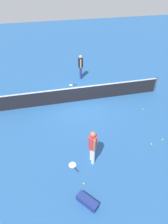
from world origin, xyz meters
name	(u,v)px	position (x,y,z in m)	size (l,w,h in m)	color
ground_plane	(78,101)	(0.00, 0.00, 0.00)	(40.00, 40.00, 0.00)	#265693
court_net	(78,94)	(0.00, 0.00, 0.50)	(10.09, 0.09, 1.07)	#4C4C51
player_near_side	(93,145)	(-0.31, -4.48, 1.01)	(0.35, 0.52, 1.70)	white
player_far_side	(81,65)	(0.75, 2.83, 1.01)	(0.38, 0.53, 1.70)	navy
tennis_racket_near_player	(73,165)	(-1.16, -4.54, 0.01)	(0.42, 0.60, 0.03)	white
tennis_racket_far_player	(71,85)	(-0.11, 1.94, 0.01)	(0.59, 0.34, 0.03)	black
tennis_ball_near_player	(143,109)	(3.44, -1.64, 0.03)	(0.07, 0.07, 0.07)	#C6E033
tennis_ball_by_net	(151,144)	(2.60, -4.20, 0.03)	(0.07, 0.07, 0.07)	#C6E033
tennis_ball_midcourt	(84,183)	(-0.89, -5.46, 0.03)	(0.07, 0.07, 0.07)	#C6E033
tennis_ball_baseline	(163,139)	(3.25, -4.05, 0.03)	(0.07, 0.07, 0.07)	#C6E033
equipment_bag	(88,202)	(-0.92, -6.25, 0.14)	(0.73, 0.79, 0.28)	navy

